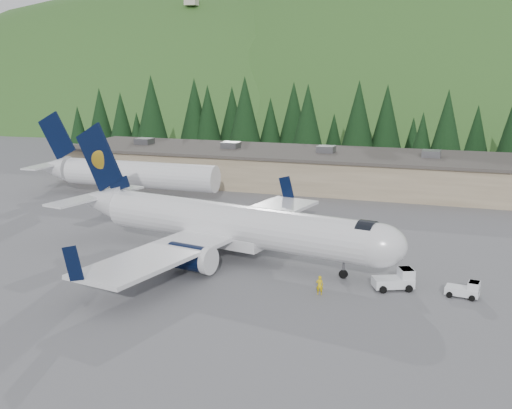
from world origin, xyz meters
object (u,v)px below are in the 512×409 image
(baggage_tug_b, at_px, (466,290))
(terminal_building, at_px, (293,167))
(airliner, at_px, (226,225))
(baggage_tug_a, at_px, (397,280))
(second_airliner, at_px, (122,173))
(ramp_worker, at_px, (320,285))

(baggage_tug_b, height_order, terminal_building, terminal_building)
(airliner, relative_size, terminal_building, 0.51)
(baggage_tug_a, xyz_separation_m, terminal_building, (-20.32, 41.37, 1.86))
(second_airliner, relative_size, baggage_tug_b, 10.18)
(terminal_building, height_order, ramp_worker, terminal_building)
(second_airliner, height_order, baggage_tug_b, second_airliner)
(second_airliner, xyz_separation_m, ramp_worker, (34.59, -28.69, -2.53))
(airliner, distance_m, second_airliner, 32.33)
(airliner, distance_m, baggage_tug_b, 22.18)
(baggage_tug_a, relative_size, ramp_worker, 2.27)
(baggage_tug_a, distance_m, ramp_worker, 6.54)
(terminal_building, bearing_deg, baggage_tug_a, -63.85)
(second_airliner, xyz_separation_m, baggage_tug_a, (40.23, -25.37, -2.56))
(baggage_tug_b, xyz_separation_m, terminal_building, (-25.68, 41.53, 2.01))
(airliner, xyz_separation_m, baggage_tug_b, (21.71, -3.75, -2.60))
(airliner, height_order, terminal_building, airliner)
(airliner, xyz_separation_m, baggage_tug_a, (16.35, -3.58, -2.44))
(ramp_worker, bearing_deg, airliner, -40.02)
(second_airliner, bearing_deg, baggage_tug_a, -32.24)
(baggage_tug_a, bearing_deg, second_airliner, 122.92)
(baggage_tug_b, relative_size, ramp_worker, 1.71)
(airliner, relative_size, second_airliner, 1.31)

